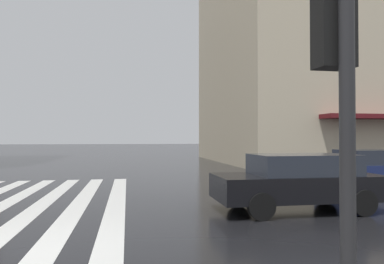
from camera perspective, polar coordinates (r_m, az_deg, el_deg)
name	(u,v)px	position (r m, az deg, el deg)	size (l,w,h in m)	color
ground_plane	(12,257)	(6.49, -26.37, -17.11)	(220.00, 220.00, 0.00)	black
haussmann_block_corner	(360,16)	(33.97, 24.76, 16.22)	(17.47, 23.48, 24.12)	beige
traffic_signal_post	(337,68)	(3.19, 21.82, 9.28)	(0.44, 0.30, 3.08)	#232326
car_black	(299,181)	(9.53, 16.35, -7.31)	(1.85, 4.10, 1.41)	black
car_navy	(379,168)	(14.46, 27.23, -5.07)	(1.85, 4.10, 1.41)	navy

